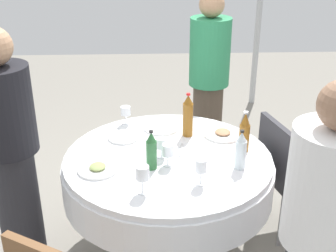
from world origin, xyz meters
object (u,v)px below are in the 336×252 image
object	(u,v)px
dining_table	(168,176)
bottle_clear_outer	(241,151)
bottle_amber_south	(244,133)
wine_glass_east	(162,144)
plate_right	(124,137)
person_south	(209,82)
wine_glass_mid	(126,111)
bottle_amber_far	(188,116)
plate_rear	(223,134)
wine_glass_far	(142,174)
person_outer	(11,156)
person_inner	(318,247)
plate_west	(98,169)
bottle_green_inner	(151,151)
wine_glass_near	(168,151)
wine_glass_left	(201,167)
plate_left	(161,128)
chair_mid	(285,168)

from	to	relation	value
dining_table	bottle_clear_outer	size ratio (longest dim) A/B	5.37
bottle_amber_south	wine_glass_east	xyz separation A→B (m)	(-0.07, 0.52, -0.03)
plate_right	person_south	world-z (taller)	person_south
wine_glass_mid	plate_right	bearing A→B (deg)	178.33
bottle_amber_far	person_south	world-z (taller)	person_south
person_south	plate_rear	bearing A→B (deg)	-71.48
wine_glass_far	wine_glass_east	size ratio (longest dim) A/B	1.26
plate_rear	person_outer	xyz separation A→B (m)	(-0.40, 1.31, 0.08)
dining_table	bottle_amber_south	distance (m)	0.56
bottle_amber_south	person_inner	distance (m)	1.02
bottle_amber_far	person_outer	distance (m)	1.15
bottle_amber_far	person_inner	distance (m)	1.33
wine_glass_mid	plate_west	distance (m)	0.67
dining_table	plate_rear	xyz separation A→B (m)	(0.27, -0.39, 0.16)
bottle_green_inner	wine_glass_near	size ratio (longest dim) A/B	1.77
wine_glass_near	wine_glass_left	xyz separation A→B (m)	(-0.22, -0.17, 0.02)
plate_left	person_outer	distance (m)	1.04
wine_glass_mid	chair_mid	distance (m)	1.19
plate_right	plate_left	bearing A→B (deg)	-61.77
person_south	wine_glass_left	bearing A→B (deg)	-79.62
bottle_clear_outer	plate_west	bearing A→B (deg)	89.68
bottle_amber_south	plate_right	xyz separation A→B (m)	(0.21, 0.77, -0.12)
wine_glass_east	plate_right	world-z (taller)	wine_glass_east
bottle_clear_outer	wine_glass_far	world-z (taller)	bottle_clear_outer
plate_left	bottle_amber_south	bearing A→B (deg)	-123.76
wine_glass_near	person_outer	xyz separation A→B (m)	(-0.01, 0.92, -0.00)
wine_glass_left	person_inner	bearing A→B (deg)	-145.43
wine_glass_mid	wine_glass_left	distance (m)	0.94
bottle_amber_far	person_inner	size ratio (longest dim) A/B	0.20
plate_right	person_outer	xyz separation A→B (m)	(-0.38, 0.63, 0.08)
plate_rear	person_outer	size ratio (longest dim) A/B	0.16
wine_glass_near	bottle_amber_far	bearing A→B (deg)	-20.51
person_outer	chair_mid	xyz separation A→B (m)	(0.33, -1.75, -0.31)
wine_glass_left	plate_left	xyz separation A→B (m)	(0.73, 0.20, -0.10)
plate_left	person_outer	bearing A→B (deg)	120.35
dining_table	wine_glass_near	xyz separation A→B (m)	(-0.12, 0.01, 0.25)
wine_glass_near	person_south	size ratio (longest dim) A/B	0.09
bottle_clear_outer	person_outer	bearing A→B (deg)	88.34
dining_table	wine_glass_far	xyz separation A→B (m)	(-0.41, 0.15, 0.27)
wine_glass_far	plate_rear	size ratio (longest dim) A/B	0.63
chair_mid	person_inner	bearing A→B (deg)	-24.41
wine_glass_east	wine_glass_far	bearing A→B (deg)	163.95
bottle_clear_outer	plate_rear	distance (m)	0.45
dining_table	plate_right	distance (m)	0.42
bottle_green_inner	person_south	world-z (taller)	person_south
bottle_clear_outer	wine_glass_mid	world-z (taller)	bottle_clear_outer
bottle_amber_south	person_inner	bearing A→B (deg)	-173.37
bottle_amber_south	person_inner	size ratio (longest dim) A/B	0.17
wine_glass_left	wine_glass_east	bearing A→B (deg)	33.06
wine_glass_mid	plate_west	size ratio (longest dim) A/B	0.56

